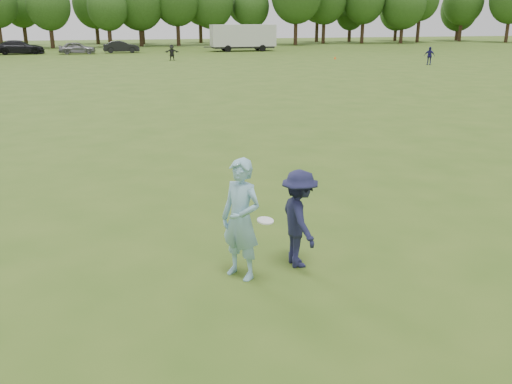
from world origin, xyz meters
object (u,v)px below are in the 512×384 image
at_px(player_far_d, 172,52).
at_px(cargo_trailer, 243,36).
at_px(field_cone, 335,58).
at_px(player_far_b, 429,56).
at_px(defender, 299,219).
at_px(car_d, 20,47).
at_px(car_f, 121,47).
at_px(thrower, 241,220).
at_px(car_e, 77,48).

relative_size(player_far_d, cargo_trailer, 0.17).
distance_m(player_far_d, field_cone, 16.53).
xyz_separation_m(player_far_b, player_far_d, (-21.95, 10.83, -0.02)).
distance_m(defender, field_cone, 48.76).
bearing_deg(defender, player_far_b, -35.40).
bearing_deg(player_far_d, field_cone, -2.91).
height_order(player_far_b, car_d, player_far_b).
bearing_deg(field_cone, car_f, 143.20).
height_order(car_d, car_f, car_d).
relative_size(defender, player_far_d, 1.12).
height_order(thrower, car_d, thrower).
height_order(field_cone, cargo_trailer, cargo_trailer).
bearing_deg(car_d, cargo_trailer, -97.11).
distance_m(defender, car_d, 62.34).
height_order(player_far_b, car_e, player_far_b).
distance_m(car_d, car_f, 11.41).
distance_m(car_d, cargo_trailer, 26.32).
bearing_deg(car_d, thrower, -174.46).
distance_m(car_f, field_cone, 26.19).
height_order(car_f, field_cone, car_f).
bearing_deg(car_e, field_cone, -119.82).
bearing_deg(player_far_d, defender, -87.87).
relative_size(player_far_b, car_d, 0.29).
bearing_deg(cargo_trailer, player_far_b, -63.90).
bearing_deg(thrower, car_e, 146.94).
distance_m(car_e, car_f, 5.08).
height_order(thrower, defender, thrower).
height_order(defender, field_cone, defender).
xyz_separation_m(thrower, car_f, (-0.77, 60.71, -0.32)).
bearing_deg(player_far_b, car_d, -174.21).
bearing_deg(field_cone, cargo_trailer, 111.48).
relative_size(player_far_b, cargo_trailer, 0.17).
bearing_deg(cargo_trailer, field_cone, -68.52).
distance_m(defender, player_far_d, 47.35).
xyz_separation_m(car_d, cargo_trailer, (26.29, -0.64, 0.99)).
bearing_deg(defender, car_f, 0.52).
height_order(car_d, field_cone, car_d).
xyz_separation_m(thrower, car_d, (-12.17, 61.10, -0.23)).
relative_size(thrower, car_e, 0.50).
xyz_separation_m(defender, field_cone, (19.13, 44.85, -0.71)).
relative_size(car_e, cargo_trailer, 0.46).
xyz_separation_m(defender, cargo_trailer, (13.05, 60.28, 0.92)).
distance_m(player_far_d, cargo_trailer, 16.61).
height_order(car_e, car_f, car_e).
distance_m(player_far_d, car_f, 14.05).
bearing_deg(car_d, defender, -173.47).
xyz_separation_m(thrower, player_far_b, (25.80, 36.62, -0.23)).
height_order(car_e, field_cone, car_e).
relative_size(thrower, defender, 1.18).
height_order(player_far_d, car_e, player_far_d).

